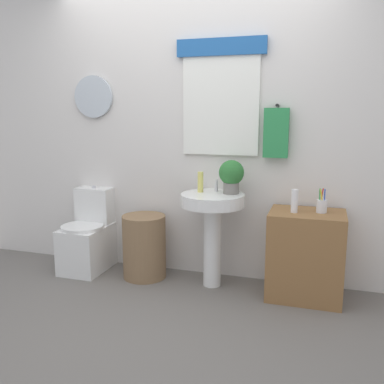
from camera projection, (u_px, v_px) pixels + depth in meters
ground_plane at (146, 328)px, 2.88m from camera, size 8.00×8.00×0.00m
back_wall at (196, 129)px, 3.71m from camera, size 4.40×0.18×2.60m
toilet at (89, 238)px, 3.94m from camera, size 0.38×0.51×0.77m
laundry_hamper at (144, 246)px, 3.74m from camera, size 0.38×0.38×0.56m
pedestal_sink at (213, 217)px, 3.50m from camera, size 0.53×0.53×0.79m
faucet at (216, 186)px, 3.56m from camera, size 0.03×0.03×0.10m
wooden_cabinet at (305, 255)px, 3.32m from camera, size 0.57×0.44×0.69m
soap_bottle at (200, 182)px, 3.53m from camera, size 0.05×0.05×0.17m
potted_plant at (231, 175)px, 3.45m from camera, size 0.21×0.21×0.28m
lotion_bottle at (295, 201)px, 3.23m from camera, size 0.05×0.05×0.18m
toothbrush_cup at (322, 206)px, 3.24m from camera, size 0.08×0.08×0.19m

